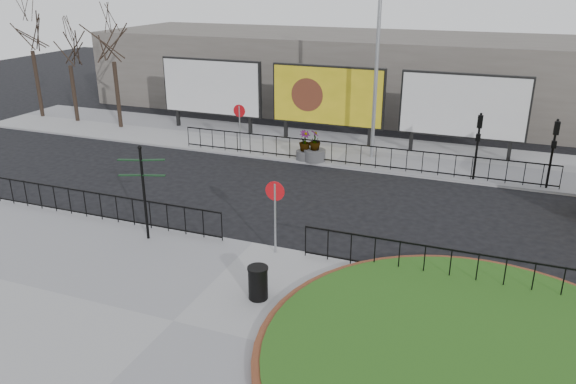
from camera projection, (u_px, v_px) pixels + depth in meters
The scene contains 24 objects.
ground at pixel (253, 246), 19.10m from camera, with size 90.00×90.00×0.00m, color black.
pavement_near at pixel (174, 323), 14.72m from camera, with size 30.00×10.00×0.12m, color gray.
pavement_far at pixel (348, 150), 29.52m from camera, with size 44.00×6.00×0.12m, color gray.
brick_edge at pixel (475, 362), 13.00m from camera, with size 10.40×10.40×0.18m, color brown.
grass_lawn at pixel (475, 361), 12.99m from camera, with size 10.00×10.00×0.22m, color #1D4C14.
railing_near_left at pixel (101, 206), 20.63m from camera, with size 10.00×0.10×1.10m, color black, non-canonical shape.
railing_near_right at pixel (450, 265), 16.39m from camera, with size 9.00×0.10×1.10m, color black, non-canonical shape.
railing_far at pixel (353, 155), 26.61m from camera, with size 18.00×0.10×1.10m, color black, non-canonical shape.
speed_sign_far at pixel (240, 118), 28.28m from camera, with size 0.64×0.07×2.47m.
speed_sign_near at pixel (275, 201), 17.73m from camera, with size 0.64×0.07×2.47m.
billboard_left at pixel (212, 87), 32.33m from camera, with size 6.20×0.31×4.10m.
billboard_mid at pixel (327, 96), 29.96m from camera, with size 6.20×0.31×4.10m.
billboard_right at pixel (463, 106), 27.59m from camera, with size 6.20×0.31×4.10m.
lamp_post at pixel (377, 62), 26.43m from camera, with size 0.74×0.18×9.23m.
signal_pole_a at pixel (478, 136), 24.27m from camera, with size 0.22×0.26×3.00m.
signal_pole_b at pixel (554, 143), 23.25m from camera, with size 0.22×0.26×3.00m.
tree_left at pixel (115, 68), 32.54m from camera, with size 2.00×2.00×7.00m, color #2D2119, non-canonical shape.
tree_mid at pixel (71, 71), 34.13m from camera, with size 2.00×2.00×6.20m, color #2D2119, non-canonical shape.
tree_far at pixel (33, 57), 35.09m from camera, with size 2.00×2.00×7.50m, color #2D2119, non-canonical shape.
building_backdrop at pixel (390, 74), 37.34m from camera, with size 40.00×10.00×5.00m, color #615A55.
fingerpost_sign at pixel (143, 183), 18.65m from camera, with size 1.53×0.76×3.33m.
litter_bin at pixel (258, 283), 15.58m from camera, with size 0.59×0.59×0.97m.
planter_a at pixel (305, 148), 27.53m from camera, with size 0.84×0.84×1.45m.
planter_b at pixel (315, 151), 27.38m from camera, with size 1.05×1.05×1.51m.
Camera 1 is at (7.34, -15.57, 8.55)m, focal length 35.00 mm.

